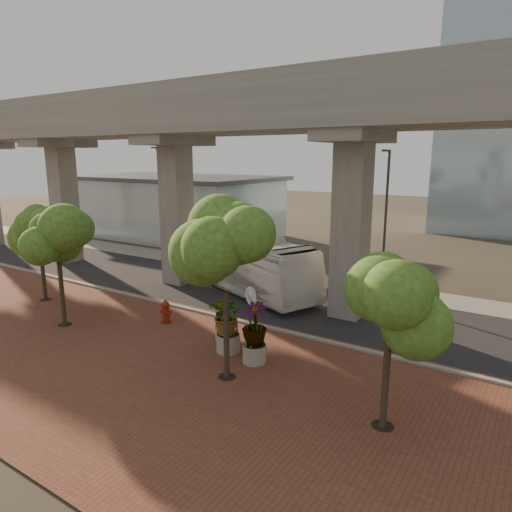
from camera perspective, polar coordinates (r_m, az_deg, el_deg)
The scene contains 18 objects.
ground at distance 26.12m, azimuth -2.75°, elevation -6.26°, with size 160.00×160.00×0.00m, color #312D24.
brick_plaza at distance 20.62m, azimuth -16.17°, elevation -11.91°, with size 70.00×13.00×0.06m, color brown.
asphalt_road at distance 27.67m, azimuth -0.32°, elevation -5.12°, with size 90.00×8.00×0.04m, color black.
curb_strip at distance 24.59m, azimuth -5.50°, elevation -7.31°, with size 70.00×0.25×0.16m, color gray.
far_sidewalk at distance 32.22m, azimuth 5.09°, elevation -2.62°, with size 90.00×3.00×0.06m, color gray.
transit_viaduct at distance 26.41m, azimuth -0.34°, elevation 10.09°, with size 72.00×5.60×12.40m.
station_pavilion at distance 50.17m, azimuth -10.68°, elevation 6.30°, with size 23.00×13.00×6.30m.
transit_bus at distance 29.10m, azimuth -2.03°, elevation -0.62°, with size 3.03×12.91×3.60m, color white.
fire_hydrant at distance 23.68m, azimuth -11.23°, elevation -6.86°, with size 0.60×0.54×1.20m.
planter_front at distance 19.68m, azimuth -3.55°, elevation -7.78°, with size 2.26×2.26×2.48m.
planter_right at distance 18.64m, azimuth -0.20°, elevation -8.81°, with size 2.38×2.38×2.55m.
planter_left at distance 21.20m, azimuth -4.12°, elevation -7.20°, with size 1.78×1.78×1.96m.
street_tree_far_west at distance 28.87m, azimuth -25.54°, elevation 3.04°, with size 3.57×3.57×5.85m.
street_tree_near_west at distance 24.02m, azimuth -23.60°, elevation 1.64°, with size 3.55×3.55×5.88m.
street_tree_near_east at distance 16.54m, azimuth -3.87°, elevation -0.36°, with size 4.26×4.26×6.60m.
street_tree_far_east at distance 14.14m, azimuth 16.44°, elevation -6.41°, with size 3.17×3.17×5.32m.
streetlamp_west at distance 37.58m, azimuth -11.56°, elevation 7.41°, with size 0.45×1.30×9.00m.
streetlamp_east at distance 26.80m, azimuth 15.82°, elevation 4.85°, with size 0.43×1.25×8.65m.
Camera 1 is at (14.56, -20.01, 8.34)m, focal length 32.00 mm.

